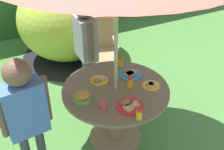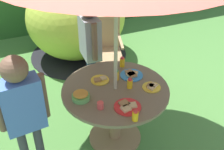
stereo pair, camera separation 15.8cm
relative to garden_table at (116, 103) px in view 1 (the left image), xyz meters
name	(u,v)px [view 1 (the left image)]	position (x,y,z in m)	size (l,w,h in m)	color
ground_plane	(115,138)	(0.00, 0.00, -0.51)	(10.00, 10.00, 0.02)	#477A38
garden_table	(116,103)	(0.00, 0.00, 0.00)	(1.10, 1.10, 0.70)	#93704C
wooden_chair	(99,47)	(0.36, 1.20, 0.02)	(0.59, 0.61, 0.93)	tan
dome_tent	(68,19)	(0.23, 2.06, 0.16)	(1.91, 1.91, 1.35)	#B2C63F
child_in_grey_shirt	(85,38)	(0.04, 0.87, 0.37)	(0.23, 0.46, 1.38)	navy
child_in_blue_shirt	(25,109)	(-0.92, -0.08, 0.34)	(0.45, 0.23, 1.33)	#3F3F47
snack_bowl	(82,97)	(-0.38, -0.03, 0.24)	(0.17, 0.17, 0.09)	#66B259
plate_far_right	(130,106)	(-0.02, -0.32, 0.21)	(0.26, 0.26, 0.03)	red
plate_near_left	(151,85)	(0.34, -0.14, 0.21)	(0.19, 0.19, 0.03)	yellow
plate_far_left	(99,80)	(-0.09, 0.19, 0.21)	(0.19, 0.19, 0.03)	yellow
plate_center_front	(130,74)	(0.26, 0.15, 0.21)	(0.25, 0.25, 0.03)	#338CD8
juice_bottle_near_right	(120,62)	(0.25, 0.36, 0.25)	(0.06, 0.06, 0.12)	yellow
juice_bottle_center_back	(116,75)	(0.08, 0.14, 0.25)	(0.05, 0.05, 0.12)	yellow
juice_bottle_mid_left	(130,83)	(0.14, -0.05, 0.25)	(0.06, 0.06, 0.11)	yellow
juice_bottle_mid_right	(139,115)	(-0.03, -0.50, 0.25)	(0.06, 0.06, 0.11)	yellow
cup_near	(103,106)	(-0.25, -0.23, 0.23)	(0.06, 0.06, 0.07)	#E04C47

